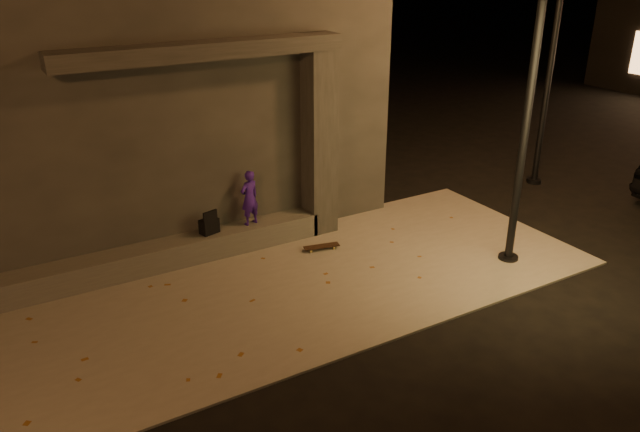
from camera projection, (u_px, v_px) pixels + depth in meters
ground at (348, 348)px, 9.03m from camera, size 120.00×120.00×0.00m
sidewalk at (285, 287)px, 10.61m from camera, size 11.00×4.40×0.04m
building at (137, 93)px, 12.68m from camera, size 9.00×5.10×5.22m
ledge at (166, 254)px, 11.20m from camera, size 6.00×0.55×0.45m
column at (319, 144)px, 12.07m from camera, size 0.55×0.55×3.60m
canopy at (203, 50)px, 10.32m from camera, size 5.00×0.70×0.28m
skateboarder at (249, 198)px, 11.68m from camera, size 0.44×0.34×1.06m
backpack at (209, 225)px, 11.45m from camera, size 0.38×0.30×0.47m
skateboard at (322, 246)px, 11.86m from camera, size 0.71×0.32×0.08m
street_lamp_0 at (535, 53)px, 10.07m from camera, size 0.36×0.36×6.61m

